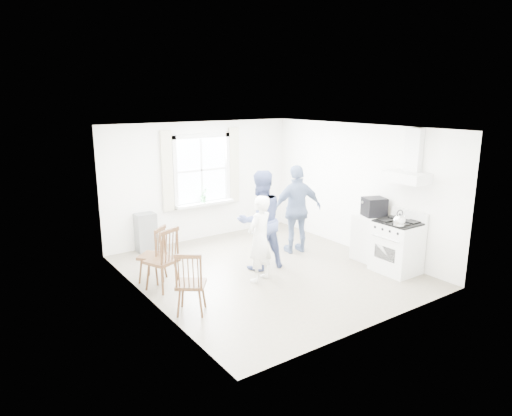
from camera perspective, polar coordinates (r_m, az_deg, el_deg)
The scene contains 16 objects.
room_shell at distance 8.08m, azimuth 1.52°, elevation 0.75°, with size 4.62×5.12×2.64m.
window_assembly at distance 10.08m, azimuth -6.75°, elevation 4.21°, with size 1.88×0.24×1.70m.
range_hood at distance 8.47m, azimuth 18.56°, elevation 4.78°, with size 0.45×0.76×0.94m.
shelf_unit at distance 9.65m, azimuth -13.59°, elevation -2.99°, with size 0.40×0.30×0.80m, color gray.
gas_stove at distance 8.66m, azimuth 17.20°, elevation -4.58°, with size 0.68×0.76×1.12m.
kettle at distance 8.18m, azimuth 17.48°, elevation -1.54°, with size 0.21×0.21×0.30m.
low_cabinet at distance 9.14m, azimuth 14.02°, elevation -3.63°, with size 0.50×0.55×0.90m, color silver.
stereo_stack at distance 8.95m, azimuth 14.56°, elevation 0.14°, with size 0.49×0.47×0.35m.
cardboard_box at distance 8.96m, azimuth 15.08°, elevation -0.46°, with size 0.28×0.20×0.18m, color olive.
windsor_chair_a at distance 7.58m, azimuth -11.12°, elevation -5.49°, with size 0.59×0.58×1.07m.
windsor_chair_b at distance 6.68m, azimuth -8.33°, elevation -8.57°, with size 0.57×0.57×0.98m.
windsor_chair_c at distance 8.00m, azimuth -12.25°, elevation -4.93°, with size 0.57×0.57×0.98m.
person_left at distance 7.79m, azimuth 0.45°, elevation -3.88°, with size 0.55×0.55×1.51m, color white.
person_mid at distance 8.33m, azimuth 0.53°, elevation -1.54°, with size 0.89×0.89×1.84m, color #4B598C.
person_right at distance 9.25m, azimuth 5.16°, elevation -0.17°, with size 1.05×1.05×1.80m, color navy.
potted_plant at distance 10.08m, azimuth -6.53°, elevation 1.61°, with size 0.18×0.18×0.32m, color #367B3E.
Camera 1 is at (-4.66, -6.34, 3.12)m, focal length 32.00 mm.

